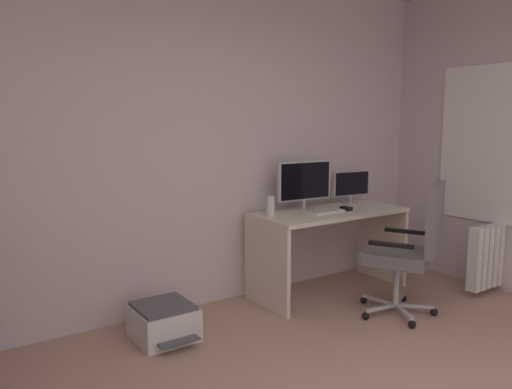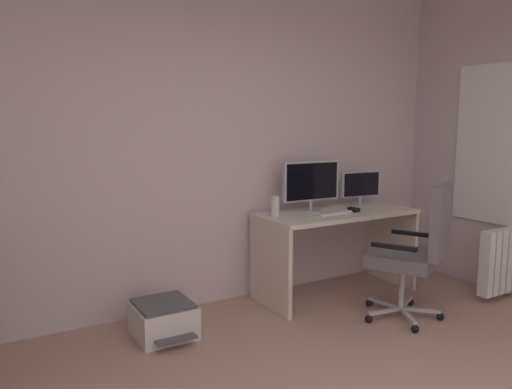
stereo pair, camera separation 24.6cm
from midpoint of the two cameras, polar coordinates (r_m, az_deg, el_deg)
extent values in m
cube|color=beige|center=(4.06, -6.59, 6.19)|extent=(5.21, 0.10, 2.78)
cube|color=beige|center=(4.46, 10.80, -2.15)|extent=(1.42, 0.62, 0.04)
cube|color=beige|center=(4.14, 3.34, -8.22)|extent=(0.04, 0.60, 0.72)
cube|color=beige|center=(5.02, 16.68, -5.59)|extent=(0.04, 0.60, 0.72)
cylinder|color=#B2B5B7|center=(4.44, 7.86, -1.80)|extent=(0.18, 0.18, 0.01)
cylinder|color=#B2B5B7|center=(4.43, 7.87, -1.13)|extent=(0.03, 0.03, 0.09)
cube|color=#B7BABC|center=(4.41, 7.92, 1.53)|extent=(0.56, 0.06, 0.35)
cube|color=black|center=(4.39, 8.08, 1.50)|extent=(0.52, 0.03, 0.32)
cylinder|color=#B2B5B7|center=(4.82, 13.24, -1.16)|extent=(0.18, 0.18, 0.01)
cylinder|color=#B2B5B7|center=(4.81, 13.26, -0.58)|extent=(0.03, 0.03, 0.09)
cube|color=#B7BABC|center=(4.79, 13.32, 1.17)|extent=(0.41, 0.08, 0.23)
cube|color=black|center=(4.77, 13.47, 1.14)|extent=(0.38, 0.05, 0.21)
cube|color=silver|center=(4.34, 10.34, -2.06)|extent=(0.34, 0.14, 0.02)
cube|color=black|center=(4.48, 12.67, -1.71)|extent=(0.07, 0.11, 0.03)
cylinder|color=silver|center=(4.15, 3.90, -1.35)|extent=(0.07, 0.07, 0.17)
cube|color=#B7BABC|center=(4.37, 18.37, -11.69)|extent=(0.28, 0.17, 0.02)
sphere|color=black|center=(4.52, 18.79, -11.57)|extent=(0.06, 0.06, 0.06)
cube|color=#B7BABC|center=(4.31, 16.16, -11.89)|extent=(0.08, 0.30, 0.02)
sphere|color=black|center=(4.40, 14.47, -11.95)|extent=(0.06, 0.06, 0.06)
cube|color=#B7BABC|center=(4.15, 16.26, -12.73)|extent=(0.30, 0.07, 0.02)
sphere|color=black|center=(4.07, 14.53, -13.65)|extent=(0.06, 0.06, 0.06)
cube|color=#B7BABC|center=(4.11, 18.69, -13.04)|extent=(0.16, 0.28, 0.02)
sphere|color=black|center=(3.99, 19.52, -14.32)|extent=(0.06, 0.06, 0.06)
cube|color=#B7BABC|center=(4.25, 19.95, -12.36)|extent=(0.24, 0.23, 0.02)
sphere|color=black|center=(4.28, 21.96, -12.88)|extent=(0.06, 0.06, 0.06)
cylinder|color=#B7BABC|center=(4.18, 17.99, -10.04)|extent=(0.04, 0.04, 0.36)
cube|color=slate|center=(4.11, 18.14, -7.02)|extent=(0.64, 0.65, 0.10)
cube|color=slate|center=(3.99, 22.11, -2.89)|extent=(0.42, 0.27, 0.55)
cube|color=black|center=(3.83, 17.32, -5.78)|extent=(0.19, 0.31, 0.03)
cube|color=black|center=(4.32, 19.04, -4.27)|extent=(0.19, 0.31, 0.03)
cube|color=silver|center=(3.74, -8.67, -14.08)|extent=(0.41, 0.42, 0.23)
cube|color=#4C4C51|center=(3.70, -8.71, -12.26)|extent=(0.38, 0.38, 0.02)
cube|color=#4C4C51|center=(3.55, -7.09, -16.15)|extent=(0.29, 0.10, 0.01)
cube|color=white|center=(4.71, 26.28, -7.22)|extent=(0.07, 0.10, 0.56)
cube|color=white|center=(4.79, 26.86, -7.03)|extent=(0.07, 0.10, 0.56)
cube|color=white|center=(4.86, 27.42, -6.85)|extent=(0.07, 0.10, 0.56)
cube|color=white|center=(4.93, 27.97, -6.67)|extent=(0.07, 0.10, 0.56)
cube|color=white|center=(5.00, 28.50, -6.50)|extent=(0.07, 0.10, 0.56)
camera|label=1|loc=(0.12, -88.03, 0.29)|focal=34.91mm
camera|label=2|loc=(0.12, 91.97, -0.29)|focal=34.91mm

